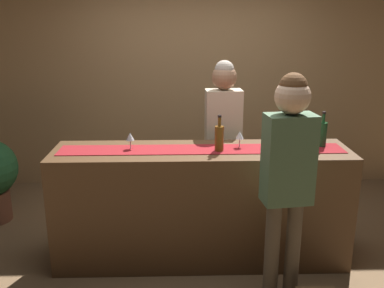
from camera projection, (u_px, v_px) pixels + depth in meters
ground_plane at (201, 257)px, 3.87m from camera, size 10.00×10.00×0.00m
back_wall at (194, 69)px, 5.28m from camera, size 6.00×0.12×2.90m
bar_counter at (201, 205)px, 3.73m from camera, size 2.48×0.60×1.00m
counter_runner_cloth at (202, 149)px, 3.58m from camera, size 2.36×0.28×0.01m
wine_bottle_amber at (219, 138)px, 3.51m from camera, size 0.07×0.07×0.30m
wine_bottle_green at (322, 134)px, 3.64m from camera, size 0.07×0.07×0.30m
wine_glass_near_customer at (130, 137)px, 3.56m from camera, size 0.07×0.07×0.14m
wine_glass_mid_counter at (240, 136)px, 3.61m from camera, size 0.07×0.07×0.14m
wine_glass_far_end at (295, 137)px, 3.56m from camera, size 0.07×0.07×0.14m
bartender at (223, 128)px, 4.14m from camera, size 0.35×0.24×1.68m
customer_sipping at (288, 167)px, 2.99m from camera, size 0.36×0.24×1.72m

